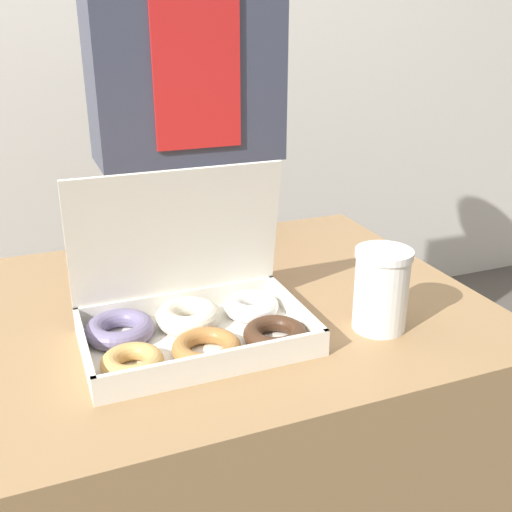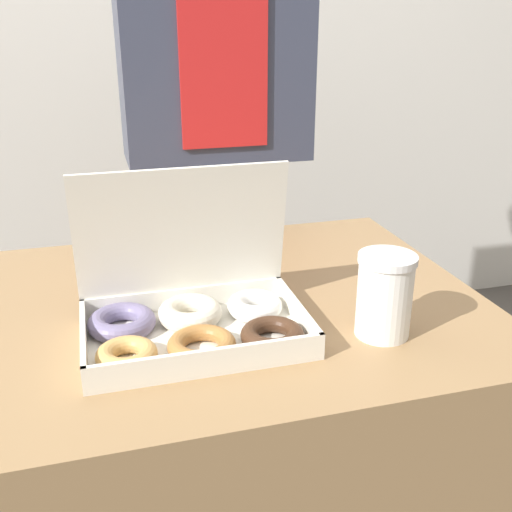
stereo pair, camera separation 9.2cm
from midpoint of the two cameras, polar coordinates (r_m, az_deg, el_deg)
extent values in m
cube|color=#99754C|center=(1.29, -6.72, -20.05)|extent=(0.98, 0.73, 0.77)
cube|color=white|center=(0.95, -8.39, -8.13)|extent=(0.35, 0.22, 0.01)
cube|color=white|center=(0.93, -18.79, -8.59)|extent=(0.01, 0.22, 0.04)
cube|color=white|center=(0.99, 1.15, -5.31)|extent=(0.01, 0.22, 0.04)
cube|color=white|center=(0.86, -6.73, -10.22)|extent=(0.35, 0.01, 0.04)
cube|color=white|center=(1.04, -9.87, -4.34)|extent=(0.35, 0.01, 0.04)
cube|color=white|center=(0.98, -10.18, 2.06)|extent=(0.35, 0.04, 0.22)
torus|color=tan|center=(0.89, -14.67, -9.88)|extent=(0.10, 0.10, 0.03)
torus|color=slate|center=(0.98, -15.52, -6.82)|extent=(0.13, 0.13, 0.03)
torus|color=#A87038|center=(0.90, -7.66, -8.77)|extent=(0.14, 0.14, 0.03)
torus|color=silver|center=(0.99, -9.16, -5.74)|extent=(0.12, 0.12, 0.03)
torus|color=#422819|center=(0.93, -1.01, -7.53)|extent=(0.14, 0.14, 0.03)
torus|color=white|center=(1.02, -3.06, -4.82)|extent=(0.11, 0.11, 0.03)
cylinder|color=white|center=(0.98, 9.20, -3.56)|extent=(0.09, 0.09, 0.12)
cylinder|color=white|center=(0.95, 9.45, 0.17)|extent=(0.09, 0.09, 0.01)
cylinder|color=gray|center=(1.71, -7.35, -5.89)|extent=(0.25, 0.25, 0.91)
cube|color=#383D51|center=(1.52, -8.78, 20.04)|extent=(0.45, 0.20, 0.59)
cube|color=red|center=(1.42, -7.58, 17.60)|extent=(0.20, 0.01, 0.38)
camera|label=1|loc=(0.05, -92.86, -1.15)|focal=42.00mm
camera|label=2|loc=(0.05, 87.14, 1.15)|focal=42.00mm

